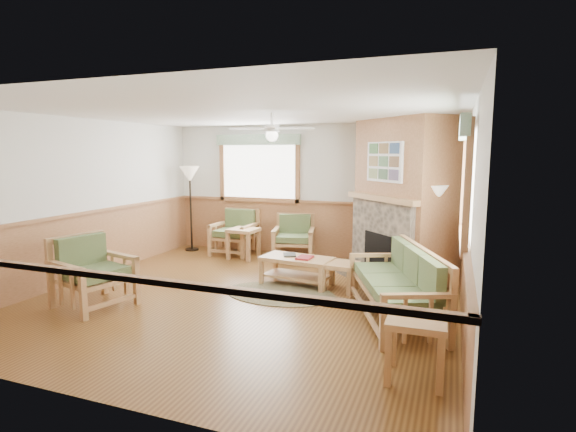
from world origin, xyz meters
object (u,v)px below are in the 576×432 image
(coffee_table, at_px, (297,271))
(floor_lamp_left, at_px, (191,208))
(armchair_back_left, at_px, (234,232))
(footstool, at_px, (340,276))
(end_table_sofa, at_px, (416,349))
(armchair_back_right, at_px, (294,237))
(end_table_chairs, at_px, (244,244))
(armchair_left, at_px, (94,272))
(sofa, at_px, (394,284))
(floor_lamp_right, at_px, (433,238))

(coffee_table, distance_m, floor_lamp_left, 3.52)
(armchair_back_left, relative_size, coffee_table, 0.82)
(footstool, bearing_deg, coffee_table, 176.32)
(end_table_sofa, height_order, footstool, end_table_sofa)
(armchair_back_right, bearing_deg, armchair_back_left, 166.41)
(armchair_back_right, bearing_deg, end_table_chairs, -175.31)
(armchair_left, bearing_deg, sofa, -61.22)
(sofa, bearing_deg, footstool, -157.43)
(footstool, bearing_deg, armchair_left, -147.83)
(end_table_sofa, bearing_deg, footstool, 118.32)
(armchair_back_left, distance_m, armchair_left, 3.63)
(armchair_back_left, distance_m, floor_lamp_right, 4.22)
(footstool, distance_m, floor_lamp_right, 1.57)
(sofa, relative_size, end_table_chairs, 3.25)
(armchair_left, relative_size, floor_lamp_right, 0.59)
(coffee_table, bearing_deg, end_table_sofa, -44.12)
(footstool, bearing_deg, armchair_back_left, 147.88)
(armchair_back_left, xyz_separation_m, footstool, (2.71, -1.70, -0.25))
(end_table_sofa, height_order, floor_lamp_left, floor_lamp_left)
(sofa, distance_m, coffee_table, 1.95)
(end_table_sofa, bearing_deg, floor_lamp_left, 140.68)
(sofa, bearing_deg, floor_lamp_right, 142.62)
(end_table_sofa, distance_m, footstool, 2.82)
(armchair_back_right, distance_m, armchair_left, 3.98)
(armchair_left, xyz_separation_m, floor_lamp_left, (-0.72, 3.61, 0.44))
(armchair_back_right, bearing_deg, floor_lamp_right, -36.63)
(armchair_back_left, height_order, coffee_table, armchair_back_left)
(floor_lamp_right, bearing_deg, floor_lamp_left, 167.27)
(end_table_chairs, bearing_deg, armchair_back_left, 138.88)
(floor_lamp_left, bearing_deg, footstool, -24.28)
(armchair_back_left, bearing_deg, sofa, -35.17)
(armchair_left, xyz_separation_m, end_table_sofa, (4.38, -0.56, -0.19))
(armchair_left, xyz_separation_m, floor_lamp_right, (4.38, 2.46, 0.33))
(sofa, relative_size, footstool, 3.99)
(floor_lamp_left, xyz_separation_m, floor_lamp_right, (5.10, -1.15, -0.10))
(floor_lamp_right, bearing_deg, end_table_sofa, -90.00)
(floor_lamp_left, bearing_deg, armchair_left, -78.70)
(sofa, height_order, armchair_left, armchair_left)
(floor_lamp_right, bearing_deg, footstool, -157.78)
(armchair_back_right, bearing_deg, end_table_sofa, -70.57)
(sofa, height_order, floor_lamp_right, floor_lamp_right)
(end_table_sofa, bearing_deg, coffee_table, 129.34)
(sofa, relative_size, armchair_left, 2.04)
(end_table_chairs, relative_size, floor_lamp_right, 0.37)
(sofa, relative_size, coffee_table, 1.75)
(sofa, xyz_separation_m, end_table_sofa, (0.40, -1.54, -0.16))
(armchair_left, height_order, footstool, armchair_left)
(sofa, height_order, floor_lamp_left, floor_lamp_left)
(armchair_left, height_order, floor_lamp_left, floor_lamp_left)
(armchair_left, relative_size, end_table_chairs, 1.59)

